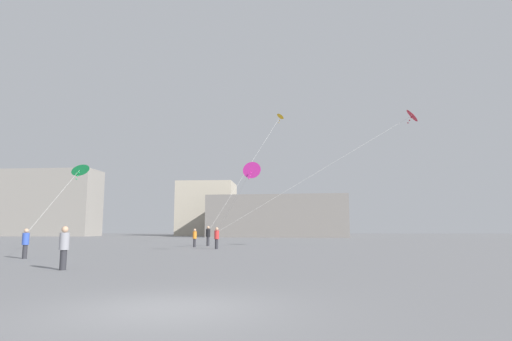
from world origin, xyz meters
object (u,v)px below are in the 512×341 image
object	(u,v)px
kite_crimson_diamond	(411,116)
person_in_orange	(195,237)
person_in_blue	(26,242)
building_right_hall	(279,217)
building_centre_hall	(207,209)
person_in_red	(217,237)
building_left_hall	(41,203)
kite_magenta_diamond	(251,170)
person_in_grey	(64,246)
kite_emerald_diamond	(80,170)
person_in_black	(208,235)
kite_amber_diamond	(279,119)

from	to	relation	value
kite_crimson_diamond	person_in_orange	bearing A→B (deg)	166.81
kite_crimson_diamond	person_in_blue	bearing A→B (deg)	-154.38
person_in_blue	building_right_hall	xyz separation A→B (m)	(10.88, 64.54, 3.19)
person_in_orange	building_right_hall	bearing A→B (deg)	-9.31
building_centre_hall	person_in_blue	bearing A→B (deg)	-84.93
person_in_red	building_left_hall	xyz separation A→B (m)	(-51.25, 57.95, 6.48)
person_in_blue	building_right_hall	bearing A→B (deg)	-138.68
person_in_blue	building_left_hall	world-z (taller)	building_left_hall
kite_magenta_diamond	building_left_hall	distance (m)	84.25
person_in_grey	person_in_blue	xyz separation A→B (m)	(-5.48, 5.86, -0.04)
kite_emerald_diamond	building_centre_hall	distance (m)	74.81
person_in_black	kite_amber_diamond	bearing A→B (deg)	126.14
building_left_hall	building_centre_hall	bearing A→B (deg)	16.10
kite_amber_diamond	kite_emerald_diamond	world-z (taller)	kite_amber_diamond
person_in_blue	building_right_hall	distance (m)	65.53
kite_amber_diamond	building_centre_hall	xyz separation A→B (m)	(-19.86, 57.81, -6.87)
person_in_black	building_right_hall	distance (m)	46.99
person_in_red	kite_magenta_diamond	bearing A→B (deg)	56.70
person_in_black	building_left_hall	world-z (taller)	building_left_hall
person_in_orange	person_in_blue	xyz separation A→B (m)	(-5.52, -15.39, -0.00)
kite_emerald_diamond	kite_amber_diamond	bearing A→B (deg)	52.07
kite_emerald_diamond	building_right_hall	xyz separation A→B (m)	(11.14, 58.78, -1.52)
person_in_blue	kite_amber_diamond	world-z (taller)	kite_amber_diamond
person_in_red	building_right_hall	distance (m)	52.80
person_in_orange	building_centre_hall	size ratio (longest dim) A/B	0.12
kite_emerald_diamond	building_centre_hall	bearing A→B (deg)	95.27
kite_crimson_diamond	building_right_hall	xyz separation A→B (m)	(-12.48, 53.33, -6.14)
kite_crimson_diamond	kite_amber_diamond	bearing A→B (deg)	133.42
person_in_orange	person_in_black	world-z (taller)	person_in_black
person_in_orange	building_right_hall	distance (m)	49.54
kite_magenta_diamond	person_in_grey	bearing A→B (deg)	-117.55
person_in_blue	kite_amber_diamond	xyz separation A→B (m)	(12.74, 22.43, 12.36)
person_in_blue	kite_amber_diamond	size ratio (longest dim) A/B	0.13
person_in_blue	kite_crimson_diamond	world-z (taller)	kite_crimson_diamond
kite_crimson_diamond	kite_magenta_diamond	distance (m)	13.86
kite_magenta_diamond	kite_amber_diamond	world-z (taller)	kite_amber_diamond
kite_crimson_diamond	kite_emerald_diamond	distance (m)	24.68
person_in_black	kite_amber_diamond	world-z (taller)	kite_amber_diamond
person_in_grey	person_in_blue	size ratio (longest dim) A/B	1.05
person_in_blue	kite_amber_diamond	bearing A→B (deg)	-158.71
person_in_red	kite_crimson_diamond	xyz separation A→B (m)	(15.23, -0.70, 9.27)
person_in_grey	kite_crimson_diamond	size ratio (longest dim) A/B	0.11
person_in_orange	kite_emerald_diamond	xyz separation A→B (m)	(-5.77, -9.64, 4.71)
kite_magenta_diamond	kite_emerald_diamond	size ratio (longest dim) A/B	1.02
person_in_black	kite_amber_diamond	xyz separation A→B (m)	(6.55, 4.55, 12.22)
person_in_red	building_left_hall	bearing A→B (deg)	-110.95
kite_magenta_diamond	building_right_hall	bearing A→B (deg)	90.65
kite_crimson_diamond	building_centre_hall	world-z (taller)	building_centre_hall
person_in_grey	building_centre_hall	world-z (taller)	building_centre_hall
person_in_red	kite_amber_diamond	xyz separation A→B (m)	(4.61, 10.53, 12.30)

